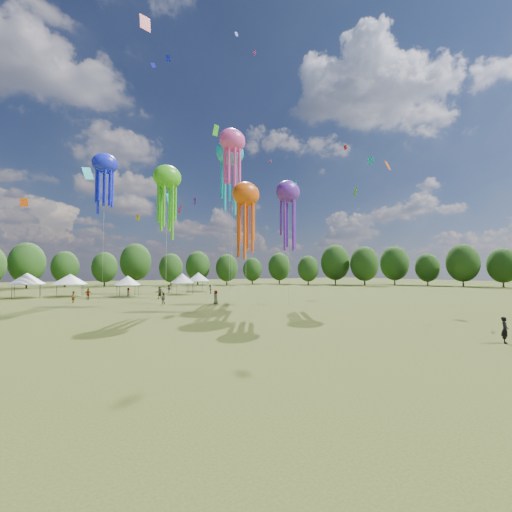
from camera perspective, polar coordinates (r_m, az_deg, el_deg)
ground at (r=20.43m, az=24.67°, el=-15.43°), size 300.00×300.00×0.00m
observer_main at (r=26.68m, az=37.26°, el=-10.21°), size 0.73×0.64×1.68m
spectator_near at (r=47.15m, az=-15.83°, el=-7.16°), size 0.94×0.93×1.53m
spectators_far at (r=58.98m, az=-15.93°, el=-6.09°), size 25.19×25.97×1.90m
festival_tents at (r=67.75m, az=-23.15°, el=-3.62°), size 36.71×11.71×4.25m
show_kites at (r=57.72m, az=-7.19°, el=14.27°), size 27.28×30.39×30.53m
small_kites at (r=61.32m, az=-12.84°, el=22.42°), size 64.36×63.49×43.33m
treeline at (r=74.87m, az=-21.44°, el=-0.91°), size 201.57×95.24×13.43m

